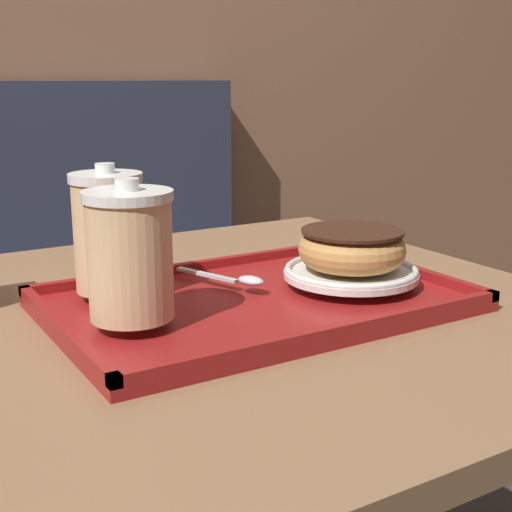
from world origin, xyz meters
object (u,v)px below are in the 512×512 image
Objects in this scene: coffee_cup_rear at (108,232)px; donut_chocolate_glazed at (352,248)px; coffee_cup_front at (130,254)px; spoon at (239,279)px.

coffee_cup_rear reaches higher than donut_chocolate_glazed.
coffee_cup_rear is at bearing 159.05° from donut_chocolate_glazed.
donut_chocolate_glazed is (0.29, 0.00, -0.03)m from coffee_cup_front.
donut_chocolate_glazed reaches higher than spoon.
donut_chocolate_glazed is at bearing -20.95° from coffee_cup_rear.
coffee_cup_front is 0.18m from spoon.
coffee_cup_rear is at bearing -130.89° from spoon.
coffee_cup_front is 1.12× the size of spoon.
coffee_cup_rear is 1.11× the size of donut_chocolate_glazed.
spoon is (-0.13, 0.05, -0.03)m from donut_chocolate_glazed.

